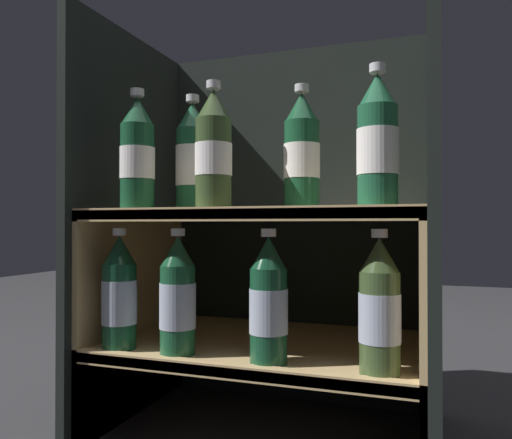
{
  "coord_description": "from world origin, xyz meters",
  "views": [
    {
      "loc": [
        0.33,
        -0.78,
        0.43
      ],
      "look_at": [
        0.0,
        0.15,
        0.44
      ],
      "focal_mm": 35.0,
      "sensor_mm": 36.0,
      "label": 1
    }
  ],
  "objects_px": {
    "bottle_upper_back_0": "(193,160)",
    "bottle_lower_front_3": "(380,309)",
    "bottle_lower_front_2": "(269,303)",
    "bottle_upper_front_0": "(137,156)",
    "bottle_upper_front_2": "(378,144)",
    "bottle_lower_front_0": "(119,295)",
    "bottle_lower_front_1": "(178,298)",
    "bottle_upper_front_1": "(214,152)",
    "bottle_upper_back_1": "(302,154)"
  },
  "relations": [
    {
      "from": "bottle_upper_front_2",
      "to": "bottle_lower_front_1",
      "type": "bearing_deg",
      "value": -180.0
    },
    {
      "from": "bottle_lower_front_0",
      "to": "bottle_lower_front_2",
      "type": "bearing_deg",
      "value": -0.0
    },
    {
      "from": "bottle_upper_back_0",
      "to": "bottle_lower_front_2",
      "type": "xyz_separation_m",
      "value": [
        0.19,
        -0.08,
        -0.27
      ]
    },
    {
      "from": "bottle_upper_back_0",
      "to": "bottle_lower_front_3",
      "type": "relative_size",
      "value": 1.0
    },
    {
      "from": "bottle_lower_front_1",
      "to": "bottle_lower_front_2",
      "type": "relative_size",
      "value": 1.0
    },
    {
      "from": "bottle_upper_front_1",
      "to": "bottle_lower_front_2",
      "type": "relative_size",
      "value": 1.0
    },
    {
      "from": "bottle_upper_front_1",
      "to": "bottle_upper_back_0",
      "type": "distance_m",
      "value": 0.11
    },
    {
      "from": "bottle_lower_front_2",
      "to": "bottle_upper_front_2",
      "type": "bearing_deg",
      "value": 0.0
    },
    {
      "from": "bottle_upper_back_0",
      "to": "bottle_lower_front_2",
      "type": "relative_size",
      "value": 1.0
    },
    {
      "from": "bottle_upper_front_0",
      "to": "bottle_upper_front_2",
      "type": "xyz_separation_m",
      "value": [
        0.45,
        0.0,
        -0.0
      ]
    },
    {
      "from": "bottle_upper_front_1",
      "to": "bottle_lower_front_1",
      "type": "height_order",
      "value": "bottle_upper_front_1"
    },
    {
      "from": "bottle_lower_front_1",
      "to": "bottle_lower_front_3",
      "type": "bearing_deg",
      "value": 0.0
    },
    {
      "from": "bottle_lower_front_2",
      "to": "bottle_lower_front_3",
      "type": "height_order",
      "value": "same"
    },
    {
      "from": "bottle_lower_front_2",
      "to": "bottle_upper_back_0",
      "type": "bearing_deg",
      "value": 157.83
    },
    {
      "from": "bottle_lower_front_3",
      "to": "bottle_upper_back_1",
      "type": "bearing_deg",
      "value": 152.95
    },
    {
      "from": "bottle_upper_front_1",
      "to": "bottle_upper_front_0",
      "type": "bearing_deg",
      "value": 180.0
    },
    {
      "from": "bottle_lower_front_2",
      "to": "bottle_lower_front_3",
      "type": "distance_m",
      "value": 0.19
    },
    {
      "from": "bottle_lower_front_0",
      "to": "bottle_upper_front_1",
      "type": "bearing_deg",
      "value": -0.0
    },
    {
      "from": "bottle_upper_front_0",
      "to": "bottle_lower_front_3",
      "type": "xyz_separation_m",
      "value": [
        0.46,
        0.0,
        -0.27
      ]
    },
    {
      "from": "bottle_upper_front_0",
      "to": "bottle_lower_front_1",
      "type": "bearing_deg",
      "value": -0.0
    },
    {
      "from": "bottle_upper_front_2",
      "to": "bottle_lower_front_2",
      "type": "xyz_separation_m",
      "value": [
        -0.19,
        -0.0,
        -0.27
      ]
    },
    {
      "from": "bottle_upper_front_2",
      "to": "bottle_lower_front_2",
      "type": "height_order",
      "value": "bottle_upper_front_2"
    },
    {
      "from": "bottle_lower_front_3",
      "to": "bottle_upper_front_0",
      "type": "bearing_deg",
      "value": 180.0
    },
    {
      "from": "bottle_lower_front_2",
      "to": "bottle_lower_front_3",
      "type": "bearing_deg",
      "value": 0.0
    },
    {
      "from": "bottle_upper_back_0",
      "to": "bottle_upper_back_1",
      "type": "height_order",
      "value": "same"
    },
    {
      "from": "bottle_lower_front_1",
      "to": "bottle_lower_front_2",
      "type": "bearing_deg",
      "value": 0.0
    },
    {
      "from": "bottle_lower_front_0",
      "to": "bottle_lower_front_1",
      "type": "xyz_separation_m",
      "value": [
        0.13,
        -0.0,
        0.0
      ]
    },
    {
      "from": "bottle_upper_front_0",
      "to": "bottle_lower_front_3",
      "type": "distance_m",
      "value": 0.53
    },
    {
      "from": "bottle_lower_front_2",
      "to": "bottle_upper_front_0",
      "type": "bearing_deg",
      "value": 180.0
    },
    {
      "from": "bottle_upper_front_0",
      "to": "bottle_lower_front_2",
      "type": "bearing_deg",
      "value": -0.0
    },
    {
      "from": "bottle_upper_front_2",
      "to": "bottle_lower_front_0",
      "type": "distance_m",
      "value": 0.56
    },
    {
      "from": "bottle_upper_front_2",
      "to": "bottle_lower_front_3",
      "type": "xyz_separation_m",
      "value": [
        0.0,
        0.0,
        -0.27
      ]
    },
    {
      "from": "bottle_upper_back_0",
      "to": "bottle_upper_back_1",
      "type": "relative_size",
      "value": 1.0
    },
    {
      "from": "bottle_lower_front_0",
      "to": "bottle_lower_front_2",
      "type": "height_order",
      "value": "same"
    },
    {
      "from": "bottle_upper_back_1",
      "to": "bottle_lower_front_3",
      "type": "bearing_deg",
      "value": -27.05
    },
    {
      "from": "bottle_upper_front_0",
      "to": "bottle_upper_back_1",
      "type": "relative_size",
      "value": 1.0
    },
    {
      "from": "bottle_lower_front_2",
      "to": "bottle_lower_front_0",
      "type": "bearing_deg",
      "value": 180.0
    },
    {
      "from": "bottle_upper_front_1",
      "to": "bottle_upper_back_0",
      "type": "height_order",
      "value": "same"
    },
    {
      "from": "bottle_upper_front_0",
      "to": "bottle_upper_front_2",
      "type": "distance_m",
      "value": 0.45
    },
    {
      "from": "bottle_upper_back_0",
      "to": "bottle_lower_front_1",
      "type": "bearing_deg",
      "value": -84.08
    },
    {
      "from": "bottle_lower_front_0",
      "to": "bottle_upper_front_2",
      "type": "bearing_deg",
      "value": 0.0
    },
    {
      "from": "bottle_upper_back_0",
      "to": "bottle_upper_back_1",
      "type": "xyz_separation_m",
      "value": [
        0.23,
        0.0,
        0.0
      ]
    },
    {
      "from": "bottle_lower_front_0",
      "to": "bottle_lower_front_1",
      "type": "distance_m",
      "value": 0.13
    },
    {
      "from": "bottle_upper_front_1",
      "to": "bottle_lower_front_1",
      "type": "bearing_deg",
      "value": 180.0
    },
    {
      "from": "bottle_upper_front_0",
      "to": "bottle_upper_front_2",
      "type": "bearing_deg",
      "value": 0.0
    },
    {
      "from": "bottle_upper_back_0",
      "to": "bottle_lower_front_1",
      "type": "relative_size",
      "value": 1.0
    },
    {
      "from": "bottle_lower_front_0",
      "to": "bottle_upper_back_0",
      "type": "bearing_deg",
      "value": 32.29
    },
    {
      "from": "bottle_lower_front_0",
      "to": "bottle_lower_front_1",
      "type": "relative_size",
      "value": 1.0
    },
    {
      "from": "bottle_upper_front_1",
      "to": "bottle_upper_back_1",
      "type": "relative_size",
      "value": 1.0
    },
    {
      "from": "bottle_lower_front_3",
      "to": "bottle_upper_back_0",
      "type": "bearing_deg",
      "value": 168.57
    }
  ]
}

